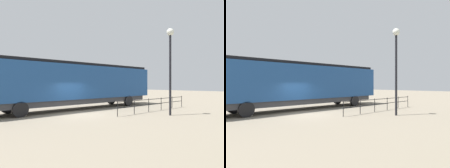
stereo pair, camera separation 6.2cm
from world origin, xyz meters
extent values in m
plane|color=gray|center=(0.00, 0.00, 0.00)|extent=(120.00, 120.00, 0.00)
cube|color=navy|center=(-3.01, 1.67, 2.47)|extent=(2.91, 17.35, 2.95)
cube|color=black|center=(-3.01, 9.33, 2.03)|extent=(2.79, 2.02, 2.06)
cube|color=black|center=(-3.01, 1.67, 4.07)|extent=(2.62, 16.65, 0.24)
cube|color=#38383D|center=(-3.01, 1.67, 0.78)|extent=(2.62, 15.96, 0.45)
cylinder|color=black|center=(-4.32, 7.22, 0.55)|extent=(0.30, 1.10, 1.10)
cylinder|color=black|center=(-1.71, 7.22, 0.55)|extent=(0.30, 1.10, 1.10)
cylinder|color=black|center=(-4.32, -3.88, 0.55)|extent=(0.30, 1.10, 1.10)
cylinder|color=black|center=(-1.71, -3.88, 0.55)|extent=(0.30, 1.10, 1.10)
cylinder|color=black|center=(4.91, 4.45, 2.98)|extent=(0.16, 0.16, 5.96)
sphere|color=silver|center=(4.91, 4.45, 6.12)|extent=(0.53, 0.53, 0.53)
cube|color=black|center=(2.69, 5.75, 1.02)|extent=(0.04, 9.13, 0.04)
cube|color=black|center=(2.69, 5.75, 0.61)|extent=(0.04, 9.13, 0.04)
cylinder|color=black|center=(2.69, 1.19, 0.56)|extent=(0.05, 0.05, 1.11)
cylinder|color=black|center=(2.69, 3.02, 0.56)|extent=(0.05, 0.05, 1.11)
cylinder|color=black|center=(2.69, 4.84, 0.56)|extent=(0.05, 0.05, 1.11)
cylinder|color=black|center=(2.69, 6.67, 0.56)|extent=(0.05, 0.05, 1.11)
cylinder|color=black|center=(2.69, 8.49, 0.56)|extent=(0.05, 0.05, 1.11)
cylinder|color=black|center=(2.69, 10.32, 0.56)|extent=(0.05, 0.05, 1.11)
camera|label=1|loc=(13.15, -9.33, 2.31)|focal=33.86mm
camera|label=2|loc=(13.19, -9.28, 2.31)|focal=33.86mm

